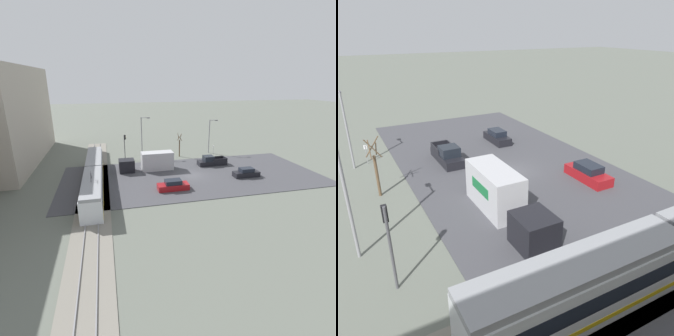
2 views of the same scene
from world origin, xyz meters
The scene contains 13 objects.
ground_plane centered at (0.00, 0.00, 0.00)m, with size 320.00×320.00×0.00m, color #60665B.
road_surface centered at (0.00, 0.00, 0.04)m, with size 19.63×44.36×0.08m.
rail_bed centered at (0.00, 16.62, 0.05)m, with size 57.73×4.40×0.22m.
light_rail_tram centered at (-0.62, 16.62, 1.65)m, with size 24.89×2.73×4.37m.
box_truck centered at (4.74, 6.76, 1.61)m, with size 2.48×9.92×3.32m.
pickup_truck centered at (4.88, -5.49, 0.79)m, with size 2.03×5.64×1.88m.
sedan_car_0 centered at (-5.17, 4.91, 0.72)m, with size 1.89×4.76×1.55m.
sedan_car_1 centered at (-2.62, -8.80, 0.71)m, with size 1.75×4.47×1.54m.
traffic_light_pole centered at (13.33, 10.56, 3.34)m, with size 0.28×0.47×5.14m.
street_tree centered at (12.42, -1.08, 2.35)m, with size 1.22×1.01×5.17m.
street_lamp_near_crossing centered at (14.88, 6.56, 4.86)m, with size 0.36×1.95×8.46m.
street_lamp_mid_block centered at (13.80, -8.64, 4.41)m, with size 0.36×1.95×7.59m.
no_parking_sign centered at (12.44, -9.06, 1.26)m, with size 0.32×0.08×2.04m.
Camera 1 is at (-40.83, 14.31, 15.92)m, focal length 28.00 mm.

